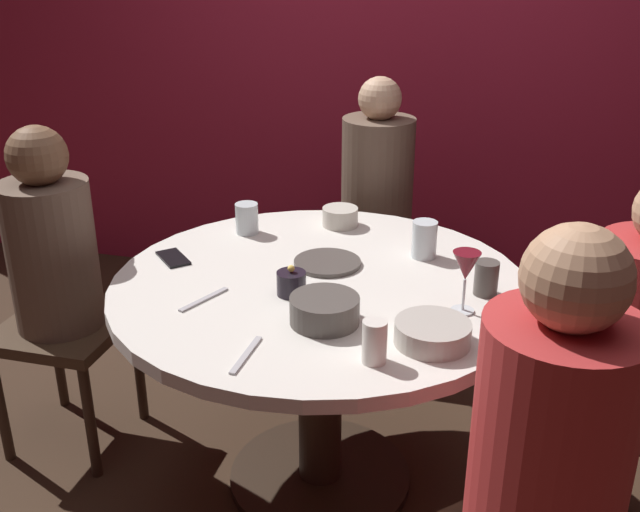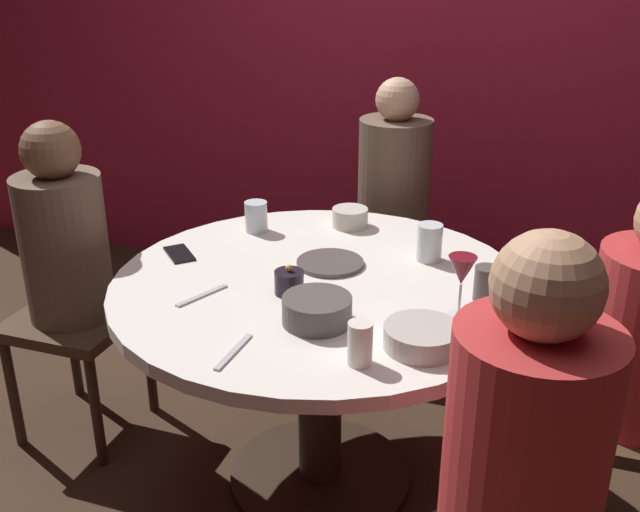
# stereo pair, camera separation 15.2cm
# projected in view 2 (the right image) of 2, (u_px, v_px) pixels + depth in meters

# --- Properties ---
(ground_plane) EXTENTS (8.00, 8.00, 0.00)m
(ground_plane) POSITION_uv_depth(u_px,v_px,m) (320.00, 479.00, 2.51)
(ground_plane) COLOR #382619
(back_wall) EXTENTS (6.00, 0.10, 2.60)m
(back_wall) POSITION_uv_depth(u_px,v_px,m) (435.00, 27.00, 3.38)
(back_wall) COLOR maroon
(back_wall) RESTS_ON ground
(dining_table) EXTENTS (1.24, 1.24, 0.74)m
(dining_table) POSITION_uv_depth(u_px,v_px,m) (320.00, 330.00, 2.28)
(dining_table) COLOR silver
(dining_table) RESTS_ON ground
(seated_diner_left) EXTENTS (0.40, 0.40, 1.15)m
(seated_diner_left) POSITION_uv_depth(u_px,v_px,m) (65.00, 250.00, 2.50)
(seated_diner_left) COLOR #3F2D1E
(seated_diner_left) RESTS_ON ground
(seated_diner_back) EXTENTS (0.40, 0.40, 1.19)m
(seated_diner_back) POSITION_uv_depth(u_px,v_px,m) (394.00, 193.00, 3.01)
(seated_diner_back) COLOR #3F2D1E
(seated_diner_back) RESTS_ON ground
(seated_diner_front_right) EXTENTS (0.57, 0.57, 1.22)m
(seated_diner_front_right) POSITION_uv_depth(u_px,v_px,m) (525.00, 456.00, 1.45)
(seated_diner_front_right) COLOR #3F2D1E
(seated_diner_front_right) RESTS_ON ground
(candle_holder) EXTENTS (0.08, 0.08, 0.09)m
(candle_holder) POSITION_uv_depth(u_px,v_px,m) (289.00, 282.00, 2.12)
(candle_holder) COLOR black
(candle_holder) RESTS_ON dining_table
(wine_glass) EXTENTS (0.08, 0.08, 0.18)m
(wine_glass) POSITION_uv_depth(u_px,v_px,m) (462.00, 273.00, 1.96)
(wine_glass) COLOR silver
(wine_glass) RESTS_ON dining_table
(dinner_plate) EXTENTS (0.21, 0.21, 0.01)m
(dinner_plate) POSITION_uv_depth(u_px,v_px,m) (330.00, 263.00, 2.32)
(dinner_plate) COLOR #4C4742
(dinner_plate) RESTS_ON dining_table
(cell_phone) EXTENTS (0.15, 0.15, 0.01)m
(cell_phone) POSITION_uv_depth(u_px,v_px,m) (179.00, 254.00, 2.39)
(cell_phone) COLOR black
(cell_phone) RESTS_ON dining_table
(bowl_serving_large) EXTENTS (0.19, 0.19, 0.07)m
(bowl_serving_large) POSITION_uv_depth(u_px,v_px,m) (317.00, 310.00, 1.96)
(bowl_serving_large) COLOR #4C4742
(bowl_serving_large) RESTS_ON dining_table
(bowl_salad_center) EXTENTS (0.19, 0.19, 0.06)m
(bowl_salad_center) POSITION_uv_depth(u_px,v_px,m) (422.00, 337.00, 1.85)
(bowl_salad_center) COLOR #B2ADA3
(bowl_salad_center) RESTS_ON dining_table
(bowl_small_white) EXTENTS (0.13, 0.13, 0.07)m
(bowl_small_white) POSITION_uv_depth(u_px,v_px,m) (350.00, 217.00, 2.62)
(bowl_small_white) COLOR beige
(bowl_small_white) RESTS_ON dining_table
(cup_near_candle) EXTENTS (0.08, 0.08, 0.11)m
(cup_near_candle) POSITION_uv_depth(u_px,v_px,m) (256.00, 217.00, 2.57)
(cup_near_candle) COLOR silver
(cup_near_candle) RESTS_ON dining_table
(cup_by_left_diner) EXTENTS (0.07, 0.07, 0.10)m
(cup_by_left_diner) POSITION_uv_depth(u_px,v_px,m) (486.00, 283.00, 2.08)
(cup_by_left_diner) COLOR #4C4742
(cup_by_left_diner) RESTS_ON dining_table
(cup_by_right_diner) EXTENTS (0.06, 0.06, 0.11)m
(cup_by_right_diner) POSITION_uv_depth(u_px,v_px,m) (360.00, 343.00, 1.76)
(cup_by_right_diner) COLOR silver
(cup_by_right_diner) RESTS_ON dining_table
(cup_center_front) EXTENTS (0.08, 0.08, 0.12)m
(cup_center_front) POSITION_uv_depth(u_px,v_px,m) (429.00, 242.00, 2.33)
(cup_center_front) COLOR silver
(cup_center_front) RESTS_ON dining_table
(fork_near_plate) EXTENTS (0.08, 0.17, 0.01)m
(fork_near_plate) POSITION_uv_depth(u_px,v_px,m) (202.00, 295.00, 2.12)
(fork_near_plate) COLOR #B7B7BC
(fork_near_plate) RESTS_ON dining_table
(knife_near_plate) EXTENTS (0.02, 0.18, 0.01)m
(knife_near_plate) POSITION_uv_depth(u_px,v_px,m) (234.00, 352.00, 1.83)
(knife_near_plate) COLOR #B7B7BC
(knife_near_plate) RESTS_ON dining_table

